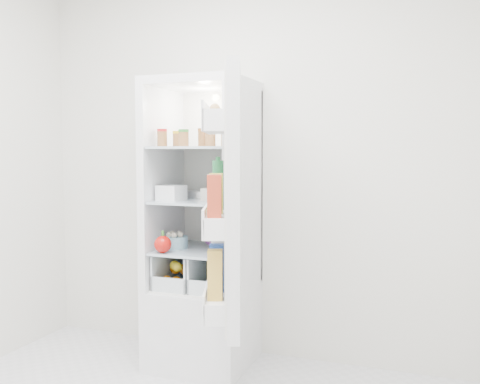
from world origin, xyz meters
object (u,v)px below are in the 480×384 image
at_px(refrigerator, 206,260).
at_px(red_cabbage, 216,234).
at_px(mushroom_bowl, 175,242).
at_px(fridge_door, 229,204).

height_order(refrigerator, red_cabbage, refrigerator).
bearing_deg(refrigerator, mushroom_bowl, -147.00).
distance_m(red_cabbage, mushroom_bowl, 0.26).
bearing_deg(fridge_door, mushroom_bowl, 28.14).
xyz_separation_m(refrigerator, mushroom_bowl, (-0.17, -0.11, 0.12)).
height_order(red_cabbage, mushroom_bowl, red_cabbage).
height_order(mushroom_bowl, fridge_door, fridge_door).
distance_m(refrigerator, mushroom_bowl, 0.23).
height_order(refrigerator, mushroom_bowl, refrigerator).
bearing_deg(red_cabbage, refrigerator, -171.02).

